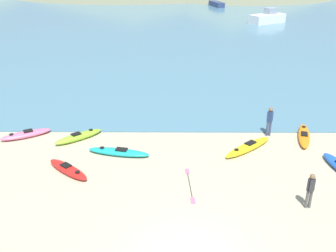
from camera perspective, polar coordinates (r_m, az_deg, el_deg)
name	(u,v)px	position (r m, az deg, el deg)	size (l,w,h in m)	color
bay_water	(176,24)	(55.88, 1.12, 14.56)	(160.00, 70.00, 0.06)	teal
kayak_on_sand_0	(68,169)	(18.88, -14.32, -6.10)	(2.46, 2.27, 0.34)	red
kayak_on_sand_1	(248,147)	(20.68, 11.56, -2.98)	(2.97, 2.73, 0.36)	yellow
kayak_on_sand_2	(119,152)	(19.92, -7.17, -3.77)	(3.24, 1.28, 0.35)	teal
kayak_on_sand_3	(79,137)	(21.86, -12.84, -1.50)	(2.52, 2.26, 0.40)	#8CCC2D
kayak_on_sand_5	(26,134)	(22.96, -19.92, -1.14)	(2.68, 1.91, 0.38)	#E5668C
kayak_on_sand_6	(304,135)	(22.74, 19.12, -1.31)	(1.43, 3.17, 0.35)	orange
person_near_foreground	(310,189)	(16.55, 19.97, -8.55)	(0.31, 0.22, 1.55)	#4C4C4C
person_near_waterline	(270,120)	(22.16, 14.54, 0.89)	(0.34, 0.30, 1.67)	#384260
moored_boat_0	(268,18)	(58.26, 14.25, 14.98)	(5.42, 4.42, 2.01)	white
moored_boat_2	(217,4)	(74.32, 7.07, 17.16)	(2.53, 4.66, 0.83)	navy
loose_paddle	(190,185)	(17.44, 3.19, -8.55)	(0.35, 2.79, 0.03)	black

